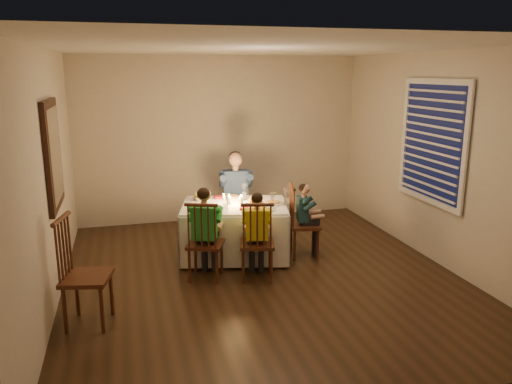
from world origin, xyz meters
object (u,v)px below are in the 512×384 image
object	(u,v)px
dining_table	(235,219)
serving_bowl	(202,198)
chair_adult	(236,237)
child_yellow	(257,278)
adult	(236,237)
chair_near_left	(206,278)
chair_near_right	(257,278)
chair_extra	(91,323)
child_teal	(304,256)
chair_end	(304,256)
child_green	(206,278)

from	to	relation	value
dining_table	serving_bowl	xyz separation A→B (m)	(-0.37, 0.32, 0.23)
chair_adult	serving_bowl	world-z (taller)	serving_bowl
child_yellow	adult	bearing A→B (deg)	-80.07
chair_adult	chair_near_left	distance (m)	1.52
adult	chair_near_right	bearing A→B (deg)	-86.12
chair_extra	child_yellow	xyz separation A→B (m)	(1.82, 0.63, 0.00)
chair_near_left	chair_near_right	distance (m)	0.59
child_yellow	chair_adult	bearing A→B (deg)	-80.07
dining_table	adult	bearing A→B (deg)	89.16
chair_near_right	child_yellow	distance (m)	0.00
chair_near_right	adult	size ratio (longest dim) A/B	0.76
child_yellow	child_teal	bearing A→B (deg)	-131.95
dining_table	chair_end	distance (m)	1.03
dining_table	child_teal	size ratio (longest dim) A/B	1.58
chair_near_right	chair_end	distance (m)	0.95
chair_adult	adult	xyz separation A→B (m)	(0.00, 0.00, 0.00)
chair_adult	child_yellow	size ratio (longest dim) A/B	0.92
chair_near_right	chair_adult	bearing A→B (deg)	-80.07
child_green	chair_extra	bearing A→B (deg)	53.14
dining_table	chair_near_left	distance (m)	0.93
chair_near_right	child_teal	bearing A→B (deg)	-131.95
chair_adult	chair_near_right	distance (m)	1.51
dining_table	chair_extra	xyz separation A→B (m)	(-1.73, -1.40, -0.50)
dining_table	chair_end	size ratio (longest dim) A/B	1.61
chair_adult	child_teal	bearing A→B (deg)	-47.29
child_yellow	child_teal	xyz separation A→B (m)	(0.78, 0.54, 0.00)
child_teal	serving_bowl	size ratio (longest dim) A/B	4.41
chair_end	adult	bearing A→B (deg)	46.00
child_teal	adult	bearing A→B (deg)	46.00
child_yellow	chair_near_left	bearing A→B (deg)	-0.64
adult	child_teal	distance (m)	1.19
chair_near_right	child_yellow	xyz separation A→B (m)	(-0.00, 0.00, 0.00)
child_green	child_teal	bearing A→B (deg)	-142.48
serving_bowl	chair_near_left	bearing A→B (deg)	-96.73
adult	child_green	bearing A→B (deg)	-108.60
dining_table	adult	size ratio (longest dim) A/B	1.22
chair_adult	chair_end	size ratio (longest dim) A/B	1.00
chair_adult	chair_near_left	world-z (taller)	same
chair_near_left	chair_near_right	size ratio (longest dim) A/B	1.00
chair_near_right	chair_end	world-z (taller)	same
dining_table	chair_adult	xyz separation A→B (m)	(0.19, 0.74, -0.50)
chair_near_left	chair_extra	distance (m)	1.47
dining_table	chair_near_right	distance (m)	0.92
chair_adult	dining_table	bearing A→B (deg)	-96.55
chair_near_right	child_yellow	size ratio (longest dim) A/B	0.92
dining_table	chair_near_right	world-z (taller)	dining_table
chair_end	child_green	xyz separation A→B (m)	(-1.36, -0.39, 0.00)
chair_adult	chair_extra	world-z (taller)	chair_extra
chair_extra	child_teal	world-z (taller)	chair_extra
chair_near_right	serving_bowl	size ratio (longest dim) A/B	4.34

